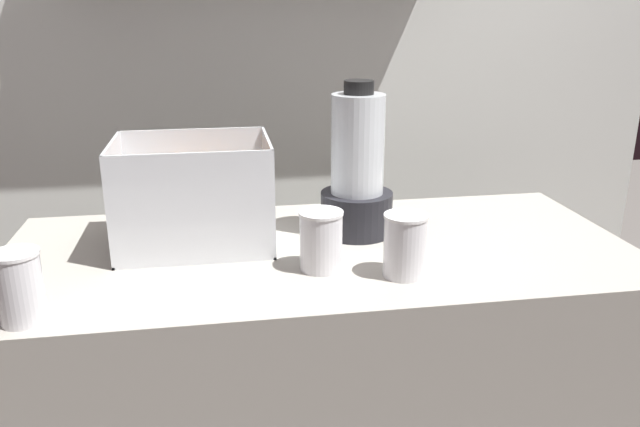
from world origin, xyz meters
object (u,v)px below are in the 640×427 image
carrot_display_bin (199,212)px  blender_pitcher (357,175)px  juice_cup_carrot_far_left (20,292)px  juice_cup_mango_left (321,244)px  juice_cup_pomegranate_middle (405,250)px

carrot_display_bin → blender_pitcher: 0.37m
blender_pitcher → juice_cup_carrot_far_left: size_ratio=2.79×
blender_pitcher → juice_cup_carrot_far_left: 0.74m
carrot_display_bin → blender_pitcher: (0.37, 0.01, 0.07)m
juice_cup_mango_left → juice_cup_pomegranate_middle: (0.16, -0.06, 0.00)m
carrot_display_bin → juice_cup_carrot_far_left: (-0.29, -0.33, -0.02)m
carrot_display_bin → blender_pitcher: bearing=1.1°
carrot_display_bin → juice_cup_pomegranate_middle: (0.41, -0.25, -0.02)m
carrot_display_bin → juice_cup_mango_left: bearing=-37.8°
carrot_display_bin → juice_cup_pomegranate_middle: size_ratio=2.63×
blender_pitcher → juice_cup_carrot_far_left: bearing=-152.8°
juice_cup_mango_left → juice_cup_pomegranate_middle: bearing=-20.6°
blender_pitcher → juice_cup_carrot_far_left: blender_pitcher is taller
juice_cup_pomegranate_middle → blender_pitcher: bearing=98.7°
blender_pitcher → juice_cup_mango_left: 0.25m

